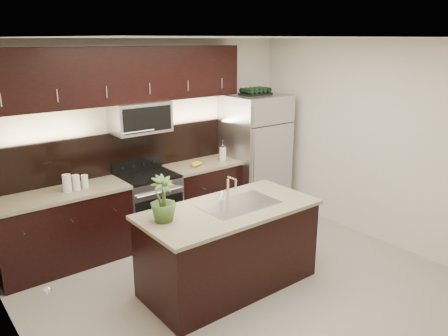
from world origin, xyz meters
The scene contains 12 objects.
ground centered at (0.00, 0.00, 0.00)m, with size 4.50×4.50×0.00m, color gray.
room_walls centered at (-0.11, -0.04, 1.70)m, with size 4.52×4.02×2.71m.
counter_run centered at (-0.46, 1.69, 0.47)m, with size 3.51×0.65×0.94m.
upper_fixtures centered at (-0.43, 1.84, 2.14)m, with size 3.49×0.40×1.66m.
island centered at (-0.13, 0.08, 0.47)m, with size 1.96×0.96×0.94m.
sink_faucet centered at (0.02, 0.09, 0.96)m, with size 0.84×0.50×0.28m.
refrigerator centered at (1.62, 1.63, 0.94)m, with size 0.90×0.81×1.87m, color #B2B2B7.
wine_rack centered at (1.62, 1.63, 1.92)m, with size 0.46×0.29×0.11m.
plant centered at (-0.87, 0.20, 1.17)m, with size 0.26×0.26×0.46m, color #3B5823.
canisters centered at (-1.25, 1.66, 1.04)m, with size 0.32×0.14×0.22m.
french_press centered at (1.00, 1.64, 1.05)m, with size 0.11×0.11×0.30m.
bananas centered at (0.44, 1.61, 0.97)m, with size 0.20×0.16×0.06m, color gold.
Camera 1 is at (-2.87, -3.35, 2.69)m, focal length 35.00 mm.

